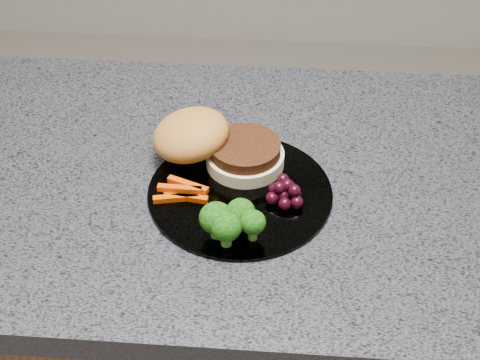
% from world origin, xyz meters
% --- Properties ---
extents(island_cabinet, '(1.20, 0.60, 0.86)m').
position_xyz_m(island_cabinet, '(0.00, 0.00, 0.43)').
color(island_cabinet, brown).
rests_on(island_cabinet, ground).
extents(countertop, '(1.20, 0.60, 0.04)m').
position_xyz_m(countertop, '(0.00, 0.00, 0.88)').
color(countertop, '#484851').
rests_on(countertop, island_cabinet).
extents(plate, '(0.26, 0.26, 0.01)m').
position_xyz_m(plate, '(0.11, -0.04, 0.90)').
color(plate, white).
rests_on(plate, countertop).
extents(burger, '(0.21, 0.14, 0.06)m').
position_xyz_m(burger, '(0.06, 0.03, 0.93)').
color(burger, beige).
rests_on(burger, plate).
extents(carrot_sticks, '(0.08, 0.05, 0.02)m').
position_xyz_m(carrot_sticks, '(0.03, -0.06, 0.91)').
color(carrot_sticks, '#CB4203').
rests_on(carrot_sticks, plate).
extents(broccoli, '(0.09, 0.07, 0.05)m').
position_xyz_m(broccoli, '(0.11, -0.13, 0.94)').
color(broccoli, '#5A8D33').
rests_on(broccoli, plate).
extents(grape_bunch, '(0.05, 0.05, 0.03)m').
position_xyz_m(grape_bunch, '(0.17, -0.05, 0.92)').
color(grape_bunch, black).
rests_on(grape_bunch, plate).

